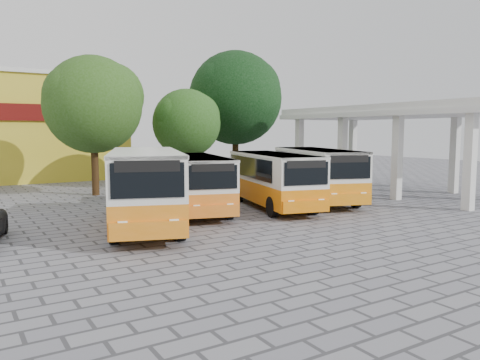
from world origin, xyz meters
TOP-DOWN VIEW (x-y plane):
  - ground at (0.00, 0.00)m, footprint 90.00×90.00m
  - terminal_shelter at (10.50, 4.00)m, footprint 6.80×15.80m
  - bus_far_left at (-6.87, 2.04)m, footprint 5.25×9.09m
  - bus_centre_left at (-3.55, 4.13)m, footprint 4.19×7.84m
  - bus_centre_right at (0.24, 3.14)m, footprint 4.08×7.99m
  - bus_far_right at (3.54, 3.64)m, footprint 4.89×8.48m
  - tree_left at (-6.04, 12.62)m, footprint 6.05×5.76m
  - tree_middle at (0.26, 13.13)m, footprint 4.81×4.59m
  - tree_right at (6.06, 16.27)m, footprint 7.74×7.37m

SIDE VIEW (x-z plane):
  - ground at x=0.00m, z-range 0.00..0.00m
  - bus_centre_left at x=-3.55m, z-range 0.21..2.88m
  - bus_centre_right at x=0.24m, z-range 0.22..2.95m
  - bus_far_right at x=3.54m, z-range 0.23..3.09m
  - bus_far_left at x=-6.87m, z-range 0.24..3.31m
  - tree_middle at x=0.26m, z-range 1.20..7.89m
  - terminal_shelter at x=10.50m, z-range 2.21..7.61m
  - tree_left at x=-6.04m, z-range 1.45..9.75m
  - tree_right at x=6.06m, z-range 1.63..11.78m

